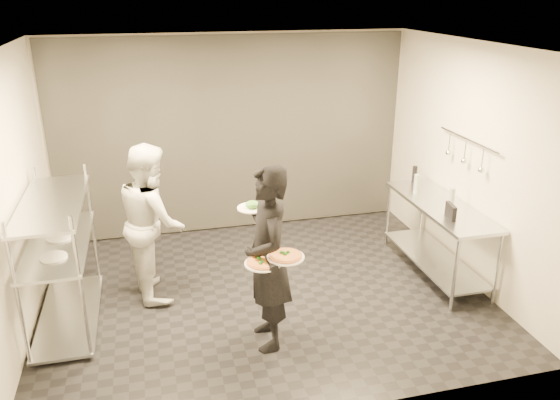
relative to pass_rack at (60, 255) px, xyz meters
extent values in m
cube|color=black|center=(2.15, 0.00, -0.77)|extent=(5.00, 4.00, 0.00)
cube|color=white|center=(2.15, 0.00, 2.03)|extent=(5.00, 4.00, 0.00)
cube|color=beige|center=(2.15, 2.00, 0.63)|extent=(5.00, 0.00, 2.80)
cube|color=beige|center=(2.15, -2.00, 0.63)|extent=(5.00, 0.00, 2.80)
cube|color=beige|center=(-0.35, 0.00, 0.63)|extent=(0.00, 4.00, 2.80)
cube|color=beige|center=(4.65, 0.00, 0.63)|extent=(0.00, 4.00, 2.80)
cube|color=white|center=(2.15, 1.97, 0.63)|extent=(4.90, 0.04, 2.74)
cylinder|color=#AFB2B6|center=(-0.27, -0.77, -0.02)|extent=(0.04, 0.04, 1.50)
cylinder|color=#AFB2B6|center=(-0.27, 0.77, -0.02)|extent=(0.04, 0.04, 1.50)
cylinder|color=#AFB2B6|center=(0.27, -0.77, -0.02)|extent=(0.04, 0.04, 1.50)
cylinder|color=#AFB2B6|center=(0.27, 0.77, -0.02)|extent=(0.04, 0.04, 1.50)
cube|color=#ACB2B7|center=(0.00, 0.00, -0.72)|extent=(0.60, 1.60, 0.03)
cube|color=#ACB2B7|center=(0.00, 0.00, 0.13)|extent=(0.60, 1.60, 0.03)
cube|color=#ACB2B7|center=(0.00, 0.00, 0.58)|extent=(0.60, 1.60, 0.03)
cylinder|color=white|center=(0.00, -0.35, 0.16)|extent=(0.26, 0.26, 0.01)
cylinder|color=white|center=(0.00, 0.10, 0.16)|extent=(0.26, 0.26, 0.01)
cylinder|color=#AFB2B6|center=(4.07, -0.86, -0.32)|extent=(0.04, 0.04, 0.90)
cylinder|color=#AFB2B6|center=(4.07, 0.86, -0.32)|extent=(0.04, 0.04, 0.90)
cylinder|color=#AFB2B6|center=(4.59, -0.86, -0.32)|extent=(0.04, 0.04, 0.90)
cylinder|color=#AFB2B6|center=(4.59, 0.86, -0.32)|extent=(0.04, 0.04, 0.90)
cube|color=#ACB2B7|center=(4.33, 0.00, -0.59)|extent=(0.57, 1.71, 0.03)
cube|color=#ACB2B7|center=(4.33, 0.00, 0.13)|extent=(0.60, 1.80, 0.04)
cylinder|color=#AFB2B6|center=(4.59, 0.00, 0.93)|extent=(0.02, 1.20, 0.02)
cylinder|color=#AFB2B6|center=(4.57, -0.35, 0.80)|extent=(0.01, 0.01, 0.22)
sphere|color=#AFB2B6|center=(4.57, -0.35, 0.67)|extent=(0.07, 0.07, 0.07)
cylinder|color=#AFB2B6|center=(4.57, 0.00, 0.80)|extent=(0.01, 0.01, 0.22)
sphere|color=#AFB2B6|center=(4.57, 0.00, 0.67)|extent=(0.07, 0.07, 0.07)
cylinder|color=#AFB2B6|center=(4.57, 0.35, 0.80)|extent=(0.01, 0.01, 0.22)
sphere|color=#AFB2B6|center=(4.57, 0.35, 0.67)|extent=(0.07, 0.07, 0.07)
imported|color=black|center=(1.99, -0.90, 0.16)|extent=(0.45, 0.68, 1.86)
imported|color=silver|center=(0.95, 0.38, 0.13)|extent=(0.81, 0.97, 1.79)
cylinder|color=white|center=(1.90, -1.10, 0.23)|extent=(0.34, 0.34, 0.01)
cylinder|color=#C37646|center=(1.90, -1.10, 0.24)|extent=(0.30, 0.30, 0.02)
cylinder|color=#B64C18|center=(1.90, -1.10, 0.25)|extent=(0.27, 0.27, 0.01)
sphere|color=#1D5D15|center=(1.90, -1.10, 0.26)|extent=(0.04, 0.04, 0.04)
cylinder|color=white|center=(2.11, -1.12, 0.28)|extent=(0.35, 0.35, 0.01)
cylinder|color=#C37646|center=(2.11, -1.12, 0.29)|extent=(0.30, 0.30, 0.02)
cylinder|color=#B64C18|center=(2.11, -1.12, 0.30)|extent=(0.27, 0.27, 0.01)
sphere|color=#1D5D15|center=(2.11, -1.12, 0.31)|extent=(0.04, 0.04, 0.04)
cylinder|color=white|center=(1.92, -0.58, 0.57)|extent=(0.30, 0.30, 0.01)
ellipsoid|color=#2B6F1B|center=(1.92, -0.58, 0.60)|extent=(0.13, 0.13, 0.07)
cube|color=black|center=(4.21, -0.41, 0.23)|extent=(0.08, 0.24, 0.17)
cylinder|color=gray|center=(4.21, 0.42, 0.27)|extent=(0.07, 0.07, 0.24)
cylinder|color=gray|center=(4.42, -0.07, 0.26)|extent=(0.07, 0.07, 0.22)
cylinder|color=black|center=(4.38, 0.80, 0.26)|extent=(0.06, 0.06, 0.22)
camera|label=1|loc=(0.98, -5.42, 2.58)|focal=35.00mm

